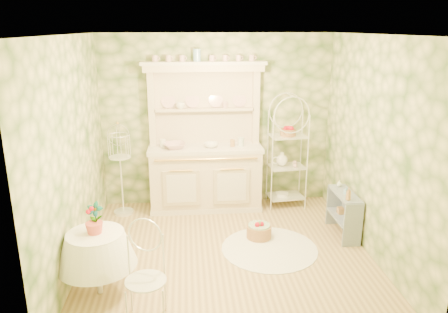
{
  "coord_description": "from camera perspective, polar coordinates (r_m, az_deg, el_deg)",
  "views": [
    {
      "loc": [
        -0.48,
        -4.96,
        2.78
      ],
      "look_at": [
        0.0,
        0.5,
        1.15
      ],
      "focal_mm": 35.0,
      "sensor_mm": 36.0,
      "label": 1
    }
  ],
  "objects": [
    {
      "name": "wall_right",
      "position": [
        5.64,
        19.0,
        0.96
      ],
      "size": [
        3.6,
        3.6,
        0.0
      ],
      "primitive_type": "plane",
      "color": "beige",
      "rests_on": "floor"
    },
    {
      "name": "side_shelf",
      "position": [
        6.29,
        15.33,
        -7.48
      ],
      "size": [
        0.27,
        0.66,
        0.56
      ],
      "primitive_type": "cube",
      "rotation": [
        0.0,
        0.0,
        -0.05
      ],
      "color": "#818FA2",
      "rests_on": "floor"
    },
    {
      "name": "bottle_blue",
      "position": [
        6.13,
        15.65,
        -4.38
      ],
      "size": [
        0.06,
        0.06,
        0.1
      ],
      "primitive_type": "imported",
      "rotation": [
        0.0,
        0.0,
        0.34
      ],
      "color": "#85B6DE",
      "rests_on": "side_shelf"
    },
    {
      "name": "ceiling",
      "position": [
        4.98,
        0.52,
        15.64
      ],
      "size": [
        3.6,
        3.6,
        0.0
      ],
      "primitive_type": "plane",
      "color": "white",
      "rests_on": "floor"
    },
    {
      "name": "bowl_white",
      "position": [
        6.69,
        -1.7,
        1.29
      ],
      "size": [
        0.26,
        0.26,
        0.07
      ],
      "primitive_type": "imported",
      "rotation": [
        0.0,
        0.0,
        -0.17
      ],
      "color": "white",
      "rests_on": "kitchen_dresser"
    },
    {
      "name": "bakers_rack",
      "position": [
        6.94,
        8.24,
        0.21
      ],
      "size": [
        0.57,
        0.43,
        1.69
      ],
      "primitive_type": "cube",
      "rotation": [
        0.0,
        0.0,
        0.12
      ],
      "color": "white",
      "rests_on": "floor"
    },
    {
      "name": "kitchen_dresser",
      "position": [
        6.69,
        -2.48,
        2.4
      ],
      "size": [
        1.87,
        0.61,
        2.29
      ],
      "primitive_type": "cube",
      "color": "beige",
      "rests_on": "floor"
    },
    {
      "name": "floor_basket",
      "position": [
        6.07,
        4.59,
        -9.73
      ],
      "size": [
        0.39,
        0.39,
        0.19
      ],
      "primitive_type": "cylinder",
      "rotation": [
        0.0,
        0.0,
        0.41
      ],
      "color": "#B17C4E",
      "rests_on": "floor"
    },
    {
      "name": "potted_geranium",
      "position": [
        4.78,
        -16.42,
        -8.0
      ],
      "size": [
        0.19,
        0.15,
        0.33
      ],
      "primitive_type": "imported",
      "rotation": [
        0.0,
        0.0,
        -0.21
      ],
      "color": "#3F7238",
      "rests_on": "round_table"
    },
    {
      "name": "lace_rug",
      "position": [
        5.85,
        5.95,
        -11.86
      ],
      "size": [
        1.54,
        1.54,
        0.01
      ],
      "primitive_type": "cylinder",
      "rotation": [
        0.0,
        0.0,
        0.27
      ],
      "color": "white",
      "rests_on": "floor"
    },
    {
      "name": "birdcage_stand",
      "position": [
        6.76,
        -13.35,
        -1.38
      ],
      "size": [
        0.37,
        0.37,
        1.5
      ],
      "primitive_type": "cube",
      "rotation": [
        0.0,
        0.0,
        -0.06
      ],
      "color": "white",
      "rests_on": "floor"
    },
    {
      "name": "wall_front",
      "position": [
        3.5,
        3.34,
        -7.6
      ],
      "size": [
        3.6,
        3.6,
        0.0
      ],
      "primitive_type": "plane",
      "color": "beige",
      "rests_on": "floor"
    },
    {
      "name": "wall_back",
      "position": [
        6.92,
        -0.95,
        4.65
      ],
      "size": [
        3.6,
        3.6,
        0.0
      ],
      "primitive_type": "plane",
      "color": "beige",
      "rests_on": "floor"
    },
    {
      "name": "wall_left",
      "position": [
        5.33,
        -19.17,
        0.05
      ],
      "size": [
        3.6,
        3.6,
        0.0
      ],
      "primitive_type": "plane",
      "color": "beige",
      "rests_on": "floor"
    },
    {
      "name": "cup_right",
      "position": [
        6.77,
        0.11,
        6.62
      ],
      "size": [
        0.12,
        0.12,
        0.09
      ],
      "primitive_type": "imported",
      "rotation": [
        0.0,
        0.0,
        0.22
      ],
      "color": "white",
      "rests_on": "kitchen_dresser"
    },
    {
      "name": "floor",
      "position": [
        5.71,
        0.45,
        -12.6
      ],
      "size": [
        3.6,
        3.6,
        0.0
      ],
      "primitive_type": "plane",
      "color": "tan",
      "rests_on": "ground"
    },
    {
      "name": "cafe_chair",
      "position": [
        4.39,
        -10.21,
        -15.48
      ],
      "size": [
        0.55,
        0.55,
        0.94
      ],
      "primitive_type": "cube",
      "rotation": [
        0.0,
        0.0,
        -0.34
      ],
      "color": "white",
      "rests_on": "floor"
    },
    {
      "name": "cup_left",
      "position": [
        6.72,
        -5.72,
        6.46
      ],
      "size": [
        0.17,
        0.17,
        0.1
      ],
      "primitive_type": "imported",
      "rotation": [
        0.0,
        0.0,
        -0.44
      ],
      "color": "white",
      "rests_on": "kitchen_dresser"
    },
    {
      "name": "bottle_glass",
      "position": [
        6.38,
        14.82,
        -3.54
      ],
      "size": [
        0.09,
        0.09,
        0.09
      ],
      "primitive_type": "imported",
      "rotation": [
        0.0,
        0.0,
        0.35
      ],
      "color": "silver",
      "rests_on": "side_shelf"
    },
    {
      "name": "bottle_amber",
      "position": [
        5.92,
        15.95,
        -4.88
      ],
      "size": [
        0.08,
        0.08,
        0.18
      ],
      "primitive_type": "imported",
      "rotation": [
        0.0,
        0.0,
        -0.12
      ],
      "color": "#AE7E45",
      "rests_on": "side_shelf"
    },
    {
      "name": "round_table",
      "position": [
        4.99,
        -16.15,
        -13.45
      ],
      "size": [
        0.68,
        0.68,
        0.68
      ],
      "primitive_type": "cylinder",
      "rotation": [
        0.0,
        0.0,
        -0.1
      ],
      "color": "white",
      "rests_on": "floor"
    },
    {
      "name": "bowl_floral",
      "position": [
        6.67,
        -6.46,
        1.14
      ],
      "size": [
        0.4,
        0.4,
        0.08
      ],
      "primitive_type": "imported",
      "rotation": [
        0.0,
        0.0,
        0.21
      ],
      "color": "white",
      "rests_on": "kitchen_dresser"
    }
  ]
}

